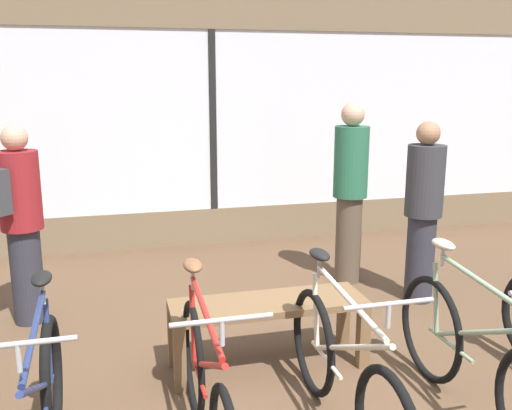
{
  "coord_description": "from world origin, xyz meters",
  "views": [
    {
      "loc": [
        -1.23,
        -2.93,
        2.06
      ],
      "look_at": [
        0.0,
        1.83,
        0.95
      ],
      "focal_mm": 40.0,
      "sensor_mm": 36.0,
      "label": 1
    }
  ],
  "objects_px": {
    "bicycle_center_right": "(477,360)",
    "display_bench": "(268,313)",
    "bicycle_center": "(345,375)",
    "customer_mid_floor": "(350,189)",
    "customer_by_window": "(423,209)",
    "customer_near_rack": "(20,219)",
    "bicycle_center_left": "(207,393)"
  },
  "relations": [
    {
      "from": "bicycle_center_right",
      "to": "customer_near_rack",
      "type": "xyz_separation_m",
      "value": [
        -2.82,
        2.21,
        0.51
      ]
    },
    {
      "from": "bicycle_center_right",
      "to": "customer_mid_floor",
      "type": "height_order",
      "value": "customer_mid_floor"
    },
    {
      "from": "display_bench",
      "to": "customer_mid_floor",
      "type": "distance_m",
      "value": 2.05
    },
    {
      "from": "bicycle_center_right",
      "to": "customer_by_window",
      "type": "bearing_deg",
      "value": 69.64
    },
    {
      "from": "bicycle_center",
      "to": "customer_near_rack",
      "type": "bearing_deg",
      "value": 132.6
    },
    {
      "from": "bicycle_center",
      "to": "customer_mid_floor",
      "type": "relative_size",
      "value": 0.97
    },
    {
      "from": "customer_near_rack",
      "to": "customer_by_window",
      "type": "xyz_separation_m",
      "value": [
        3.49,
        -0.39,
        -0.03
      ]
    },
    {
      "from": "bicycle_center_right",
      "to": "display_bench",
      "type": "relative_size",
      "value": 1.29
    },
    {
      "from": "display_bench",
      "to": "customer_by_window",
      "type": "xyz_separation_m",
      "value": [
        1.71,
        0.86,
        0.47
      ]
    },
    {
      "from": "bicycle_center_left",
      "to": "customer_by_window",
      "type": "bearing_deg",
      "value": 37.42
    },
    {
      "from": "customer_mid_floor",
      "to": "display_bench",
      "type": "bearing_deg",
      "value": -130.1
    },
    {
      "from": "display_bench",
      "to": "customer_near_rack",
      "type": "relative_size",
      "value": 0.83
    },
    {
      "from": "bicycle_center",
      "to": "customer_mid_floor",
      "type": "bearing_deg",
      "value": 66.09
    },
    {
      "from": "bicycle_center_right",
      "to": "display_bench",
      "type": "distance_m",
      "value": 1.41
    },
    {
      "from": "bicycle_center_left",
      "to": "customer_by_window",
      "type": "distance_m",
      "value": 2.95
    },
    {
      "from": "bicycle_center_left",
      "to": "customer_by_window",
      "type": "height_order",
      "value": "customer_by_window"
    },
    {
      "from": "display_bench",
      "to": "bicycle_center",
      "type": "bearing_deg",
      "value": -77.62
    },
    {
      "from": "customer_by_window",
      "to": "customer_near_rack",
      "type": "bearing_deg",
      "value": 173.67
    },
    {
      "from": "display_bench",
      "to": "customer_mid_floor",
      "type": "bearing_deg",
      "value": 49.9
    },
    {
      "from": "bicycle_center",
      "to": "customer_near_rack",
      "type": "relative_size",
      "value": 1.04
    },
    {
      "from": "customer_near_rack",
      "to": "customer_mid_floor",
      "type": "height_order",
      "value": "customer_mid_floor"
    },
    {
      "from": "customer_mid_floor",
      "to": "customer_near_rack",
      "type": "bearing_deg",
      "value": -175.1
    },
    {
      "from": "customer_near_rack",
      "to": "bicycle_center_right",
      "type": "bearing_deg",
      "value": -38.08
    },
    {
      "from": "customer_mid_floor",
      "to": "customer_by_window",
      "type": "bearing_deg",
      "value": -55.93
    },
    {
      "from": "bicycle_center_left",
      "to": "bicycle_center_right",
      "type": "bearing_deg",
      "value": -1.81
    },
    {
      "from": "bicycle_center",
      "to": "bicycle_center_right",
      "type": "relative_size",
      "value": 0.97
    },
    {
      "from": "bicycle_center_left",
      "to": "customer_mid_floor",
      "type": "height_order",
      "value": "customer_mid_floor"
    },
    {
      "from": "bicycle_center_right",
      "to": "display_bench",
      "type": "height_order",
      "value": "bicycle_center_right"
    },
    {
      "from": "bicycle_center",
      "to": "customer_near_rack",
      "type": "distance_m",
      "value": 2.97
    },
    {
      "from": "bicycle_center_left",
      "to": "customer_near_rack",
      "type": "relative_size",
      "value": 1.03
    },
    {
      "from": "bicycle_center",
      "to": "display_bench",
      "type": "distance_m",
      "value": 0.93
    },
    {
      "from": "customer_by_window",
      "to": "customer_mid_floor",
      "type": "bearing_deg",
      "value": 124.07
    }
  ]
}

